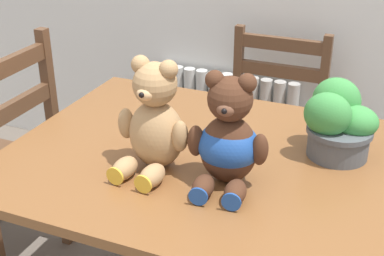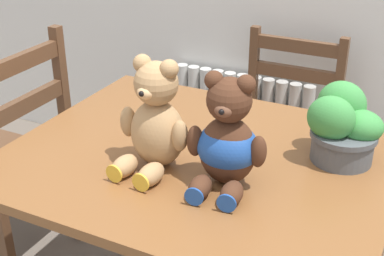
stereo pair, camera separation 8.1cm
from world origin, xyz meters
TOP-DOWN VIEW (x-y plane):
  - radiator at (-0.30, 1.58)m, footprint 0.76×0.10m
  - dining_table at (0.00, 0.46)m, footprint 1.12×0.93m
  - wooden_chair_behind at (-0.01, 1.35)m, footprint 0.45×0.43m
  - teddy_bear_left at (-0.08, 0.35)m, footprint 0.23×0.23m
  - teddy_bear_right at (0.13, 0.35)m, footprint 0.22×0.23m
  - potted_plant at (0.38, 0.62)m, footprint 0.21×0.20m

SIDE VIEW (x-z plane):
  - radiator at x=-0.30m, z-range -0.03..0.57m
  - wooden_chair_behind at x=-0.01m, z-range 0.01..0.89m
  - dining_table at x=0.00m, z-range 0.27..1.05m
  - potted_plant at x=0.38m, z-range 0.77..0.99m
  - teddy_bear_right at x=0.13m, z-range 0.75..1.06m
  - teddy_bear_left at x=-0.08m, z-range 0.75..1.08m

